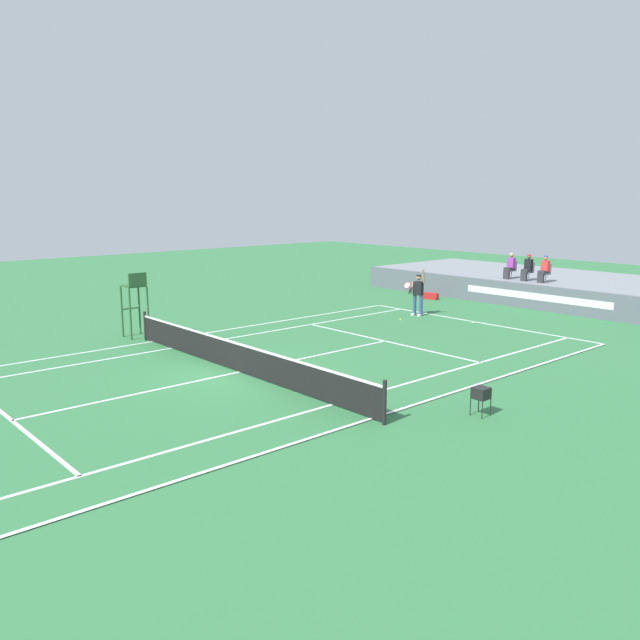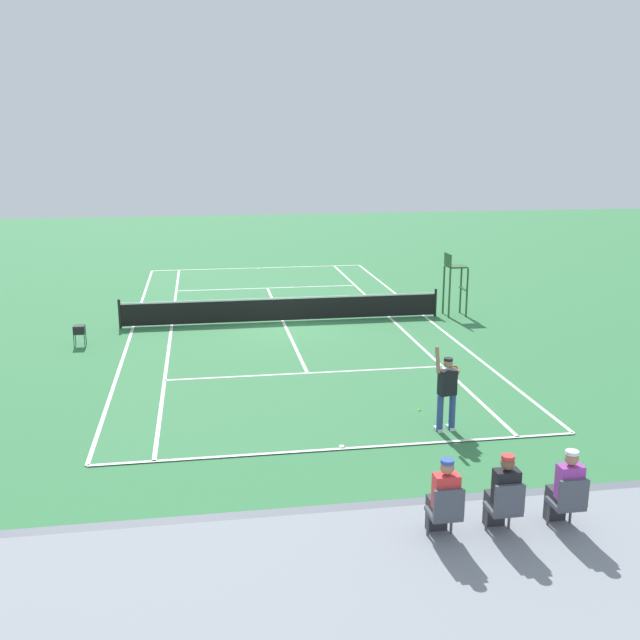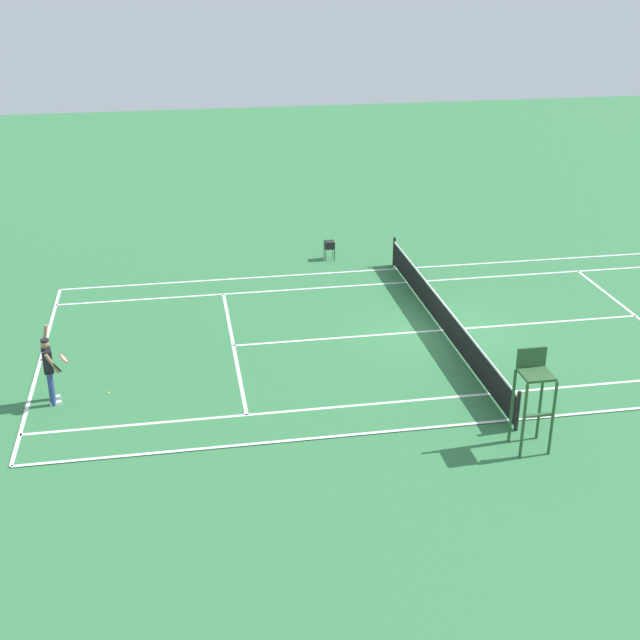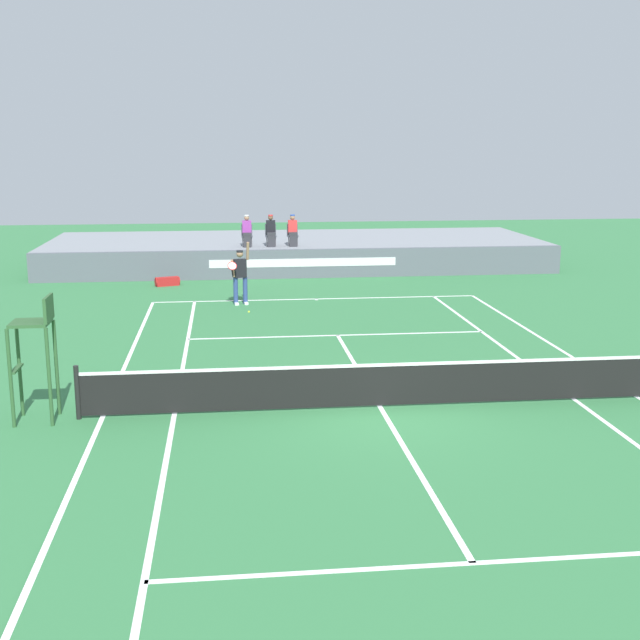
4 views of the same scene
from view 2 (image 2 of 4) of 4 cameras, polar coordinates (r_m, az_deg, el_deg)
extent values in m
plane|color=#337542|center=(27.87, -2.87, -0.14)|extent=(80.00, 80.00, 0.00)
cube|color=#337542|center=(27.87, -2.87, -0.12)|extent=(10.98, 23.78, 0.02)
cube|color=white|center=(16.69, 1.78, -9.86)|extent=(10.98, 0.10, 0.01)
cube|color=white|center=(39.46, -4.81, 4.02)|extent=(10.98, 0.10, 0.01)
cube|color=white|center=(28.96, 7.99, 0.33)|extent=(0.10, 23.78, 0.01)
cube|color=white|center=(27.82, -14.18, -0.53)|extent=(0.10, 23.78, 0.01)
cube|color=white|center=(28.59, 5.34, 0.22)|extent=(0.10, 23.78, 0.01)
cube|color=white|center=(27.73, -11.34, -0.42)|extent=(0.10, 23.78, 0.01)
cube|color=white|center=(21.75, -0.98, -4.11)|extent=(8.22, 0.10, 0.01)
cube|color=white|center=(34.08, -4.08, 2.47)|extent=(8.22, 0.10, 0.01)
cube|color=white|center=(27.86, -2.87, -0.10)|extent=(0.10, 12.80, 0.01)
cube|color=white|center=(16.78, 1.71, -9.72)|extent=(0.10, 0.20, 0.01)
cube|color=white|center=(39.36, -4.80, 3.99)|extent=(0.10, 0.20, 0.01)
cylinder|color=black|center=(28.98, 8.87, 1.34)|extent=(0.10, 0.10, 1.07)
cylinder|color=black|center=(27.75, -15.16, 0.46)|extent=(0.10, 0.10, 1.07)
cube|color=black|center=(27.76, -2.88, 0.82)|extent=(11.78, 0.02, 0.84)
cube|color=white|center=(27.66, -2.89, 1.67)|extent=(11.78, 0.03, 0.06)
cube|color=#565B66|center=(12.36, 6.10, -16.14)|extent=(21.08, 0.24, 1.14)
cube|color=silver|center=(12.44, 5.95, -15.63)|extent=(7.38, 0.01, 0.32)
cube|color=#474C56|center=(11.68, 18.37, -13.26)|extent=(0.44, 0.44, 0.06)
cube|color=#474C56|center=(11.41, 18.93, -12.56)|extent=(0.44, 0.06, 0.44)
cylinder|color=#4C4C51|center=(11.82, 17.17, -14.02)|extent=(0.04, 0.04, 0.38)
cylinder|color=#4C4C51|center=(11.97, 18.72, -13.77)|extent=(0.04, 0.04, 0.38)
cube|color=#2D2D33|center=(11.72, 18.17, -12.70)|extent=(0.34, 0.44, 0.16)
cube|color=#2D2D33|center=(12.00, 17.63, -13.45)|extent=(0.30, 0.14, 0.44)
cube|color=purple|center=(11.47, 18.65, -11.73)|extent=(0.36, 0.22, 0.52)
sphere|color=#A37556|center=(11.32, 18.80, -10.04)|extent=(0.20, 0.20, 0.20)
cylinder|color=white|center=(11.29, 18.83, -9.62)|extent=(0.19, 0.19, 0.05)
cube|color=#474C56|center=(11.29, 13.89, -13.91)|extent=(0.44, 0.44, 0.06)
cube|color=#474C56|center=(11.02, 14.38, -13.22)|extent=(0.44, 0.06, 0.44)
cylinder|color=#4C4C51|center=(11.45, 12.69, -14.67)|extent=(0.04, 0.04, 0.38)
cylinder|color=#4C4C51|center=(11.58, 14.36, -14.44)|extent=(0.04, 0.04, 0.38)
cube|color=#2D2D33|center=(11.34, 13.71, -13.33)|extent=(0.34, 0.44, 0.16)
cube|color=#2D2D33|center=(11.62, 13.25, -14.09)|extent=(0.30, 0.14, 0.44)
cube|color=black|center=(11.08, 14.13, -12.36)|extent=(0.36, 0.22, 0.52)
sphere|color=brown|center=(10.92, 14.24, -10.61)|extent=(0.20, 0.20, 0.20)
cylinder|color=red|center=(10.88, 14.27, -10.18)|extent=(0.19, 0.19, 0.05)
cube|color=#474C56|center=(11.00, 9.49, -14.48)|extent=(0.44, 0.44, 0.06)
cube|color=#474C56|center=(10.71, 9.89, -13.79)|extent=(0.44, 0.06, 0.44)
cylinder|color=#4C4C51|center=(11.18, 8.30, -15.22)|extent=(0.04, 0.04, 0.38)
cylinder|color=#4C4C51|center=(11.28, 10.07, -15.01)|extent=(0.04, 0.04, 0.38)
cube|color=#2D2D33|center=(11.04, 9.34, -13.88)|extent=(0.34, 0.44, 0.16)
cube|color=#2D2D33|center=(11.34, 8.95, -14.63)|extent=(0.30, 0.14, 0.44)
cube|color=red|center=(10.78, 9.67, -12.89)|extent=(0.36, 0.22, 0.52)
sphere|color=#A37556|center=(10.62, 9.75, -11.11)|extent=(0.20, 0.20, 0.20)
cylinder|color=#2D4CA8|center=(10.58, 9.77, -10.66)|extent=(0.19, 0.19, 0.05)
cylinder|color=navy|center=(17.64, 9.22, -7.16)|extent=(0.15, 0.15, 0.92)
cylinder|color=navy|center=(17.79, 10.13, -7.02)|extent=(0.15, 0.15, 0.92)
cube|color=white|center=(17.84, 9.07, -8.33)|extent=(0.17, 0.30, 0.10)
cube|color=white|center=(17.98, 9.98, -8.18)|extent=(0.17, 0.30, 0.10)
cube|color=black|center=(17.46, 9.78, -4.76)|extent=(0.44, 0.31, 0.60)
sphere|color=#A37556|center=(17.32, 9.84, -3.28)|extent=(0.22, 0.22, 0.22)
cylinder|color=black|center=(17.29, 9.85, -3.00)|extent=(0.21, 0.21, 0.06)
cylinder|color=#A37556|center=(17.19, 9.04, -3.06)|extent=(0.13, 0.23, 0.61)
cylinder|color=#A37556|center=(17.66, 10.36, -4.50)|extent=(0.15, 0.34, 0.56)
cylinder|color=black|center=(17.82, 10.27, -4.77)|extent=(0.07, 0.19, 0.25)
torus|color=red|center=(17.89, 10.12, -3.80)|extent=(0.33, 0.24, 0.26)
cylinder|color=silver|center=(17.89, 10.12, -3.80)|extent=(0.29, 0.20, 0.22)
sphere|color=#D1E533|center=(19.02, 7.64, -6.89)|extent=(0.07, 0.07, 0.07)
cylinder|color=#2D562D|center=(29.59, 10.78, 2.34)|extent=(0.07, 0.07, 1.90)
cylinder|color=#2D562D|center=(28.94, 11.25, 2.06)|extent=(0.07, 0.07, 1.90)
cylinder|color=#2D562D|center=(29.36, 9.49, 2.31)|extent=(0.07, 0.07, 1.90)
cylinder|color=#2D562D|center=(28.71, 9.93, 2.03)|extent=(0.07, 0.07, 1.90)
cube|color=#2D562D|center=(28.97, 10.45, 4.08)|extent=(0.70, 0.70, 0.06)
cube|color=#2D562D|center=(28.81, 9.81, 4.60)|extent=(0.06, 0.70, 0.48)
cube|color=#2D562D|center=(29.23, 10.95, 2.38)|extent=(0.10, 0.70, 0.04)
cylinder|color=red|center=(15.30, 23.09, -12.77)|extent=(0.16, 0.32, 0.32)
cube|color=black|center=(25.75, -18.04, -0.71)|extent=(0.36, 0.36, 0.28)
cylinder|color=black|center=(25.97, -17.56, -1.35)|extent=(0.02, 0.02, 0.42)
cylinder|color=black|center=(26.02, -18.30, -1.38)|extent=(0.02, 0.02, 0.42)
cylinder|color=black|center=(25.64, -17.66, -1.55)|extent=(0.02, 0.02, 0.42)
cylinder|color=black|center=(25.70, -18.41, -1.57)|extent=(0.02, 0.02, 0.42)
ellipsoid|color=#D1E533|center=(25.73, -18.06, -0.54)|extent=(0.30, 0.30, 0.12)
camera|label=1|loc=(39.62, -28.48, 10.05)|focal=36.57mm
camera|label=3|loc=(32.35, 46.47, 17.12)|focal=48.06mm
camera|label=4|loc=(43.08, -1.27, 11.89)|focal=46.52mm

